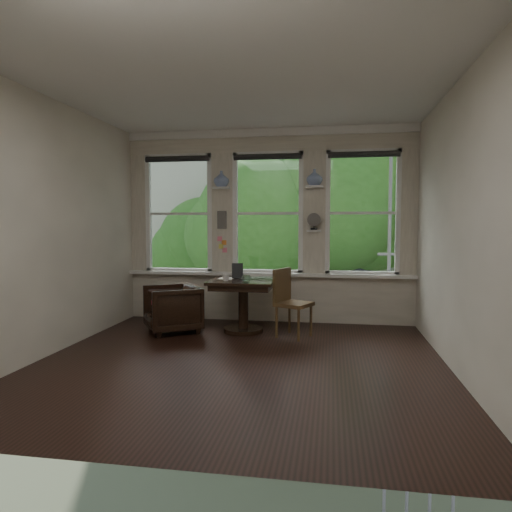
% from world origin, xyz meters
% --- Properties ---
extents(ground, '(4.50, 4.50, 0.00)m').
position_xyz_m(ground, '(0.00, 0.00, 0.00)').
color(ground, black).
rests_on(ground, ground).
extents(ceiling, '(4.50, 4.50, 0.00)m').
position_xyz_m(ceiling, '(0.00, 0.00, 3.00)').
color(ceiling, silver).
rests_on(ceiling, ground).
extents(wall_back, '(4.50, 0.00, 4.50)m').
position_xyz_m(wall_back, '(0.00, 2.25, 1.50)').
color(wall_back, beige).
rests_on(wall_back, ground).
extents(wall_front, '(4.50, 0.00, 4.50)m').
position_xyz_m(wall_front, '(0.00, -2.25, 1.50)').
color(wall_front, beige).
rests_on(wall_front, ground).
extents(wall_left, '(0.00, 4.50, 4.50)m').
position_xyz_m(wall_left, '(-2.25, 0.00, 1.50)').
color(wall_left, beige).
rests_on(wall_left, ground).
extents(wall_right, '(0.00, 4.50, 4.50)m').
position_xyz_m(wall_right, '(2.25, 0.00, 1.50)').
color(wall_right, beige).
rests_on(wall_right, ground).
extents(window_left, '(1.10, 0.12, 1.90)m').
position_xyz_m(window_left, '(-1.45, 2.25, 1.70)').
color(window_left, white).
rests_on(window_left, ground).
extents(window_center, '(1.10, 0.12, 1.90)m').
position_xyz_m(window_center, '(0.00, 2.25, 1.70)').
color(window_center, white).
rests_on(window_center, ground).
extents(window_right, '(1.10, 0.12, 1.90)m').
position_xyz_m(window_right, '(1.45, 2.25, 1.70)').
color(window_right, white).
rests_on(window_right, ground).
extents(shelf_left, '(0.26, 0.16, 0.03)m').
position_xyz_m(shelf_left, '(-0.72, 2.15, 2.10)').
color(shelf_left, white).
rests_on(shelf_left, ground).
extents(shelf_right, '(0.26, 0.16, 0.03)m').
position_xyz_m(shelf_right, '(0.72, 2.15, 2.10)').
color(shelf_right, white).
rests_on(shelf_right, ground).
extents(intercom, '(0.14, 0.06, 0.28)m').
position_xyz_m(intercom, '(-0.72, 2.18, 1.60)').
color(intercom, '#59544F').
rests_on(intercom, ground).
extents(sticky_notes, '(0.16, 0.01, 0.24)m').
position_xyz_m(sticky_notes, '(-0.72, 2.19, 1.25)').
color(sticky_notes, pink).
rests_on(sticky_notes, ground).
extents(desk_fan, '(0.20, 0.20, 0.24)m').
position_xyz_m(desk_fan, '(0.72, 2.13, 1.53)').
color(desk_fan, '#59544F').
rests_on(desk_fan, ground).
extents(vase_left, '(0.24, 0.24, 0.25)m').
position_xyz_m(vase_left, '(-0.72, 2.15, 2.24)').
color(vase_left, white).
rests_on(vase_left, shelf_left).
extents(vase_right, '(0.24, 0.24, 0.25)m').
position_xyz_m(vase_right, '(0.72, 2.15, 2.24)').
color(vase_right, white).
rests_on(vase_right, shelf_right).
extents(table, '(0.90, 0.90, 0.75)m').
position_xyz_m(table, '(-0.23, 1.42, 0.38)').
color(table, black).
rests_on(table, ground).
extents(armchair_left, '(1.00, 1.00, 0.67)m').
position_xyz_m(armchair_left, '(-1.23, 1.25, 0.33)').
color(armchair_left, black).
rests_on(armchair_left, ground).
extents(cushion_red, '(0.45, 0.45, 0.06)m').
position_xyz_m(cushion_red, '(-1.23, 1.25, 0.45)').
color(cushion_red, maroon).
rests_on(cushion_red, armchair_left).
extents(side_chair_right, '(0.56, 0.56, 0.92)m').
position_xyz_m(side_chair_right, '(0.50, 1.24, 0.46)').
color(side_chair_right, '#432C18').
rests_on(side_chair_right, ground).
extents(laptop, '(0.35, 0.23, 0.03)m').
position_xyz_m(laptop, '(0.03, 1.44, 0.76)').
color(laptop, black).
rests_on(laptop, table).
extents(mug, '(0.14, 0.14, 0.10)m').
position_xyz_m(mug, '(-0.44, 1.22, 0.80)').
color(mug, white).
rests_on(mug, table).
extents(drinking_glass, '(0.12, 0.12, 0.09)m').
position_xyz_m(drinking_glass, '(-0.13, 1.09, 0.80)').
color(drinking_glass, white).
rests_on(drinking_glass, table).
extents(tablet, '(0.17, 0.11, 0.22)m').
position_xyz_m(tablet, '(-0.35, 1.54, 0.86)').
color(tablet, black).
rests_on(tablet, table).
extents(papers, '(0.24, 0.32, 0.00)m').
position_xyz_m(papers, '(-0.50, 1.51, 0.75)').
color(papers, silver).
rests_on(papers, table).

